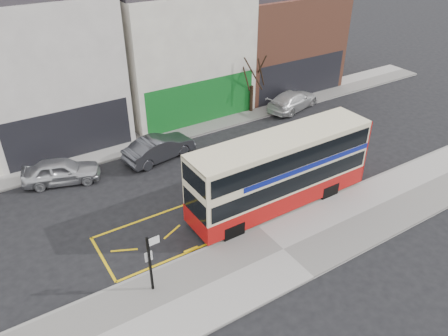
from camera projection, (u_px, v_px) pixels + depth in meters
ground at (253, 224)px, 21.22m from camera, size 120.00×120.00×0.00m
pavement at (283, 250)px, 19.53m from camera, size 40.00×4.00×0.15m
kerb at (258, 227)px, 20.91m from camera, size 40.00×0.15×0.15m
far_pavement at (157, 135)px, 29.11m from camera, size 50.00×3.00×0.15m
road_markings at (235, 207)px, 22.37m from camera, size 14.00×3.40×0.01m
terrace_left at (41, 56)px, 26.73m from camera, size 8.00×8.01×11.80m
terrace_green_shop at (173, 39)px, 30.97m from camera, size 9.00×8.01×11.30m
terrace_right at (273, 29)px, 35.34m from camera, size 9.00×8.01×10.30m
double_decker_bus at (281, 170)px, 21.58m from camera, size 9.83×2.34×3.92m
bus_stop_post at (151, 258)px, 16.69m from camera, size 0.66×0.12×2.65m
car_silver at (61, 171)px, 24.08m from camera, size 4.46×2.88×1.41m
car_grey at (159, 148)px, 26.29m from camera, size 4.65×2.31×1.47m
car_white at (293, 100)px, 32.70m from camera, size 5.07×3.08×1.37m
street_tree_right at (253, 62)px, 30.49m from camera, size 2.59×2.59×5.60m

